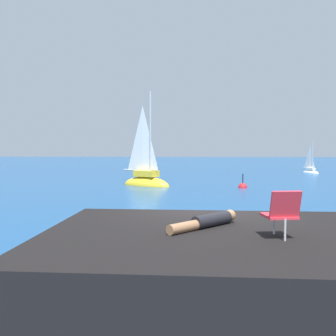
# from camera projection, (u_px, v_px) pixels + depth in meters

# --- Properties ---
(ground_plane) EXTENTS (160.00, 160.00, 0.00)m
(ground_plane) POSITION_uv_depth(u_px,v_px,m) (209.00, 253.00, 9.61)
(ground_plane) COLOR navy
(shore_ledge) EXTENTS (7.70, 4.97, 1.08)m
(shore_ledge) POSITION_uv_depth(u_px,v_px,m) (261.00, 264.00, 6.88)
(shore_ledge) COLOR black
(shore_ledge) RESTS_ON ground
(boulder_inland) EXTENTS (1.06, 1.06, 0.58)m
(boulder_inland) POSITION_uv_depth(u_px,v_px,m) (182.00, 257.00, 9.22)
(boulder_inland) COLOR black
(boulder_inland) RESTS_ON ground
(sailboat_near) EXTENTS (3.56, 2.79, 6.57)m
(sailboat_near) POSITION_uv_depth(u_px,v_px,m) (146.00, 180.00, 25.53)
(sailboat_near) COLOR yellow
(sailboat_near) RESTS_ON ground
(sailboat_far) EXTENTS (1.45, 1.83, 3.38)m
(sailboat_far) POSITION_uv_depth(u_px,v_px,m) (311.00, 171.00, 36.97)
(sailboat_far) COLOR white
(sailboat_far) RESTS_ON ground
(person_sunbather) EXTENTS (1.31, 1.37, 0.25)m
(person_sunbather) POSITION_uv_depth(u_px,v_px,m) (207.00, 221.00, 7.33)
(person_sunbather) COLOR black
(person_sunbather) RESTS_ON shore_ledge
(beach_chair) EXTENTS (0.56, 0.66, 0.80)m
(beach_chair) POSITION_uv_depth(u_px,v_px,m) (282.00, 212.00, 6.41)
(beach_chair) COLOR #E03342
(beach_chair) RESTS_ON shore_ledge
(marker_buoy) EXTENTS (0.56, 0.56, 1.13)m
(marker_buoy) POSITION_uv_depth(u_px,v_px,m) (243.00, 188.00, 24.35)
(marker_buoy) COLOR red
(marker_buoy) RESTS_ON ground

